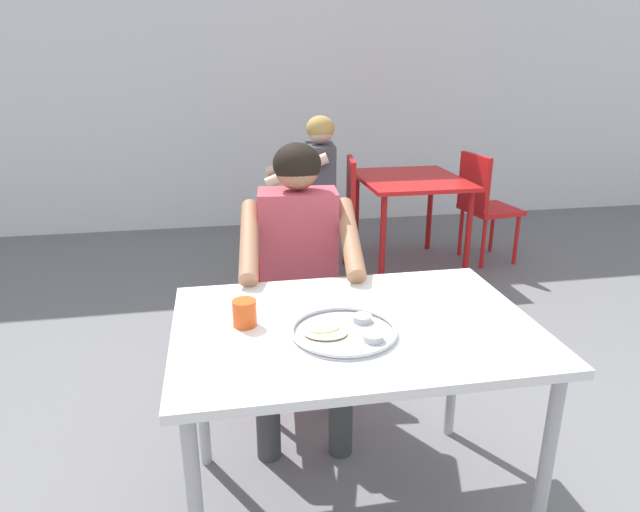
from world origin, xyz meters
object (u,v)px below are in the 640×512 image
at_px(chair_red_right, 483,201).
at_px(chair_foreground, 297,291).
at_px(drinking_cup, 244,312).
at_px(thali_tray, 344,331).
at_px(chair_red_left, 338,208).
at_px(patron_background, 308,182).
at_px(diner_foreground, 299,263).
at_px(table_foreground, 354,344).
at_px(table_background_red, 410,189).

bearing_deg(chair_red_right, chair_foreground, -137.62).
distance_m(drinking_cup, chair_foreground, 0.91).
relative_size(thali_tray, chair_foreground, 0.38).
height_order(chair_red_left, patron_background, patron_background).
relative_size(chair_red_left, patron_background, 0.74).
xyz_separation_m(thali_tray, diner_foreground, (-0.04, 0.71, -0.02)).
distance_m(chair_red_left, chair_red_right, 1.19).
height_order(table_foreground, patron_background, patron_background).
height_order(drinking_cup, chair_foreground, chair_foreground).
bearing_deg(table_background_red, diner_foreground, -122.23).
bearing_deg(drinking_cup, chair_foreground, 70.84).
relative_size(diner_foreground, patron_background, 1.05).
bearing_deg(chair_red_left, table_foreground, -100.86).
bearing_deg(diner_foreground, table_background_red, 57.77).
height_order(table_foreground, table_background_red, table_foreground).
bearing_deg(table_background_red, table_foreground, -113.15).
relative_size(table_foreground, thali_tray, 3.49).
distance_m(thali_tray, patron_background, 2.51).
bearing_deg(chair_red_right, diner_foreground, -134.06).
height_order(chair_foreground, table_background_red, chair_foreground).
bearing_deg(patron_background, chair_foreground, -101.26).
bearing_deg(chair_foreground, table_background_red, 54.58).
relative_size(diner_foreground, chair_red_left, 1.41).
bearing_deg(patron_background, chair_red_left, -6.03).
distance_m(thali_tray, chair_foreground, 0.97).
bearing_deg(chair_foreground, diner_foreground, -94.39).
distance_m(table_foreground, chair_red_left, 2.45).
distance_m(table_background_red, chair_red_right, 0.63).
bearing_deg(chair_red_right, table_background_red, -178.20).
height_order(table_foreground, thali_tray, thali_tray).
xyz_separation_m(table_foreground, drinking_cup, (-0.35, 0.05, 0.12)).
bearing_deg(chair_red_left, chair_foreground, -109.10).
relative_size(table_background_red, chair_red_right, 1.02).
height_order(chair_foreground, diner_foreground, diner_foreground).
bearing_deg(drinking_cup, table_background_red, 59.62).
relative_size(drinking_cup, diner_foreground, 0.07).
bearing_deg(thali_tray, drinking_cup, 158.39).
xyz_separation_m(chair_red_left, chair_red_right, (1.19, 0.03, -0.01)).
xyz_separation_m(chair_red_left, patron_background, (-0.22, 0.02, 0.20)).
relative_size(table_foreground, chair_red_left, 1.33).
xyz_separation_m(chair_foreground, chair_red_right, (1.72, 1.57, -0.01)).
xyz_separation_m(drinking_cup, chair_red_right, (2.00, 2.38, -0.30)).
relative_size(chair_foreground, diner_foreground, 0.72).
bearing_deg(patron_background, thali_tray, -96.65).
xyz_separation_m(chair_red_right, patron_background, (-1.41, -0.01, 0.21)).
relative_size(thali_tray, diner_foreground, 0.27).
distance_m(thali_tray, chair_red_right, 3.04).
relative_size(table_foreground, diner_foreground, 0.95).
distance_m(table_foreground, table_background_red, 2.62).
relative_size(chair_foreground, chair_red_left, 1.01).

